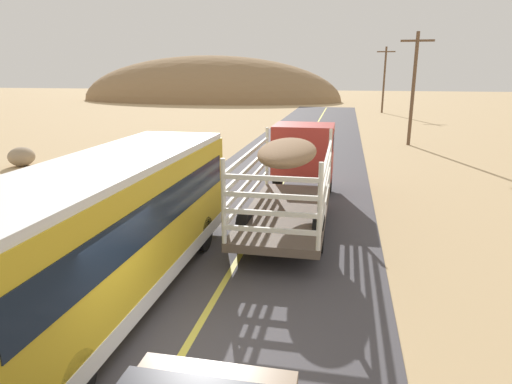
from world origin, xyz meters
TOP-DOWN VIEW (x-y plane):
  - ground_plane at (0.00, 0.00)m, footprint 240.00×240.00m
  - road_surface at (0.00, 0.00)m, footprint 8.00×120.00m
  - road_centre_line at (0.00, 0.00)m, footprint 0.16×117.60m
  - livestock_truck at (1.06, 9.98)m, footprint 2.53×9.70m
  - bus at (-2.26, 1.72)m, footprint 2.54×10.00m
  - power_pole_mid at (7.25, 26.36)m, footprint 2.20×0.24m
  - power_pole_far at (7.25, 52.39)m, footprint 2.20×0.24m
  - boulder_mid_field at (-14.73, 14.52)m, footprint 1.36×1.46m
  - distant_hill at (-21.46, 71.03)m, footprint 46.90×21.71m

SIDE VIEW (x-z plane):
  - ground_plane at x=0.00m, z-range 0.00..0.00m
  - distant_hill at x=-21.46m, z-range -7.79..7.79m
  - road_surface at x=0.00m, z-range 0.00..0.02m
  - road_centre_line at x=0.00m, z-range 0.02..0.02m
  - boulder_mid_field at x=-14.73m, z-range 0.00..1.05m
  - bus at x=-2.26m, z-range 0.14..3.35m
  - livestock_truck at x=1.06m, z-range 0.28..3.30m
  - power_pole_mid at x=7.25m, z-range 0.29..7.96m
  - power_pole_far at x=7.25m, z-range 0.29..8.31m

